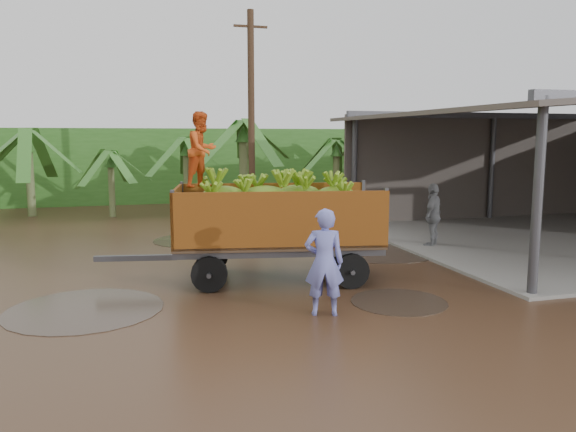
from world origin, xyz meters
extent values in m
plane|color=black|center=(0.00, 0.00, 0.00)|extent=(100.00, 100.00, 0.00)
cube|color=#383330|center=(11.00, 5.90, 2.00)|extent=(12.00, 0.12, 4.00)
cube|color=#2D661E|center=(-2.00, 16.00, 1.80)|extent=(22.00, 3.00, 3.60)
cube|color=#47474C|center=(-2.39, -0.34, 0.55)|extent=(1.79, 0.44, 0.12)
imported|color=#D34D18|center=(-0.90, -0.56, 2.93)|extent=(1.02, 1.00, 1.65)
imported|color=#7279D1|center=(0.85, -3.65, 0.98)|extent=(0.81, 0.65, 1.95)
imported|color=slate|center=(5.97, 1.36, 0.94)|extent=(1.12, 1.08, 1.88)
cylinder|color=#47301E|center=(1.82, 6.94, 3.80)|extent=(0.24, 0.24, 7.59)
cube|color=#47301E|center=(1.82, 6.94, 7.02)|extent=(1.20, 0.08, 0.08)
camera|label=1|loc=(-2.47, -12.96, 3.22)|focal=35.00mm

